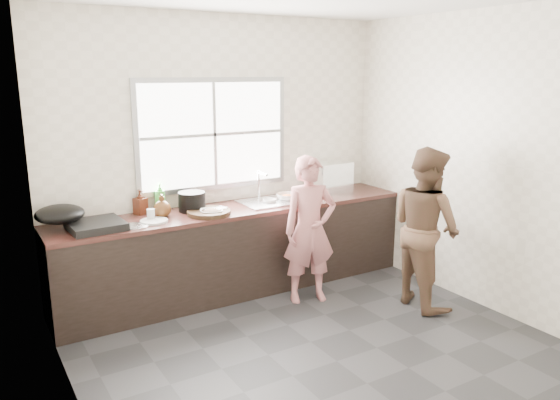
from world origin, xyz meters
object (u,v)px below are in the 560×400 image
person_side (425,227)px  bowl_held (269,201)px  plate_food (154,221)px  pot_lid_right (109,225)px  pot_lid_left (135,226)px  glass_jar (151,215)px  wok (60,214)px  woman (310,234)px  bottle_green (160,197)px  black_pot (192,202)px  bottle_brown_short (162,207)px  bowl_crabs (288,198)px  cutting_board (209,212)px  burner (96,225)px  bottle_brown_tall (140,203)px  bowl_mince (211,212)px  dish_rack (330,177)px

person_side → bowl_held: (-0.99, 1.17, 0.14)m
plate_food → pot_lid_right: size_ratio=0.95×
pot_lid_left → pot_lid_right: (-0.18, 0.16, 0.00)m
person_side → glass_jar: size_ratio=14.69×
person_side → wok: (-2.96, 1.26, 0.25)m
woman → bottle_green: 1.46m
pot_lid_right → black_pot: bearing=6.3°
bottle_brown_short → pot_lid_left: bottle_brown_short is taller
plate_food → pot_lid_right: 0.38m
bowl_crabs → glass_jar: 1.45m
woman → pot_lid_left: size_ratio=5.92×
cutting_board → burner: size_ratio=0.93×
woman → plate_food: size_ratio=5.41×
woman → bottle_brown_tall: woman is taller
cutting_board → pot_lid_left: (-0.71, -0.05, -0.01)m
bowl_mince → bottle_brown_tall: 0.67m
black_pot → burner: size_ratio=0.59×
bowl_held → pot_lid_right: bearing=179.3°
plate_food → bowl_held: bearing=4.0°
person_side → bottle_brown_short: 2.43m
woman → bowl_mince: size_ratio=6.35×
woman → bowl_held: (-0.12, 0.55, 0.23)m
pot_lid_left → pot_lid_right: bearing=137.5°
dish_rack → black_pot: bearing=178.2°
bowl_mince → woman: bearing=-28.0°
cutting_board → plate_food: size_ratio=1.66×
plate_food → pot_lid_left: bearing=-162.0°
glass_jar → black_pot: bearing=14.6°
bowl_held → woman: bearing=-77.6°
bottle_green → burner: size_ratio=0.64×
black_pot → bottle_brown_tall: 0.47m
plate_food → dish_rack: (2.08, 0.23, 0.15)m
bottle_brown_tall → burner: size_ratio=0.48×
person_side → bowl_held: bearing=46.6°
bowl_mince → dish_rack: 1.57m
cutting_board → plate_food: 0.52m
bottle_brown_short → bottle_brown_tall: bearing=126.0°
glass_jar → burner: size_ratio=0.24×
bowl_held → dish_rack: size_ratio=0.40×
person_side → bottle_brown_short: size_ratio=7.87×
bottle_green → bottle_brown_tall: 0.20m
wok → bowl_crabs: bearing=-2.2°
bowl_crabs → person_side: bearing=-56.9°
bowl_held → pot_lid_right: bowl_held is taller
bottle_brown_tall → pot_lid_left: 0.44m
cutting_board → bottle_brown_tall: (-0.53, 0.35, 0.08)m
wok → pot_lid_right: bearing=-10.6°
bowl_crabs → bowl_held: 0.22m
bowl_held → black_pot: 0.80m
woman → dish_rack: (0.73, 0.69, 0.37)m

